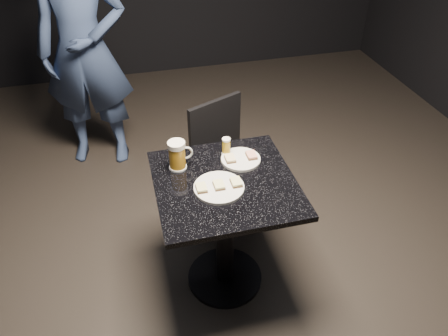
{
  "coord_description": "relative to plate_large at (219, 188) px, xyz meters",
  "views": [
    {
      "loc": [
        -0.42,
        -1.63,
        2.12
      ],
      "look_at": [
        0.0,
        0.02,
        0.82
      ],
      "focal_mm": 35.0,
      "sensor_mm": 36.0,
      "label": 1
    }
  ],
  "objects": [
    {
      "name": "plate_small",
      "position": [
        0.17,
        0.2,
        0.0
      ],
      "size": [
        0.21,
        0.21,
        0.01
      ],
      "primitive_type": "cylinder",
      "color": "silver",
      "rests_on": "table"
    },
    {
      "name": "table",
      "position": [
        0.04,
        0.05,
        -0.25
      ],
      "size": [
        0.7,
        0.7,
        0.75
      ],
      "color": "black",
      "rests_on": "floor"
    },
    {
      "name": "floor",
      "position": [
        0.04,
        0.05,
        -0.76
      ],
      "size": [
        6.0,
        6.0,
        0.0
      ],
      "primitive_type": "plane",
      "color": "black",
      "rests_on": "ground"
    },
    {
      "name": "beer_mug",
      "position": [
        -0.16,
        0.22,
        0.07
      ],
      "size": [
        0.13,
        0.09,
        0.16
      ],
      "color": "silver",
      "rests_on": "table"
    },
    {
      "name": "plate_large",
      "position": [
        0.0,
        0.0,
        0.0
      ],
      "size": [
        0.25,
        0.25,
        0.01
      ],
      "primitive_type": "cylinder",
      "color": "silver",
      "rests_on": "table"
    },
    {
      "name": "patron",
      "position": [
        -0.61,
        1.54,
        0.15
      ],
      "size": [
        0.73,
        0.56,
        1.81
      ],
      "primitive_type": "imported",
      "rotation": [
        0.0,
        0.0,
        -0.2
      ],
      "color": "navy",
      "rests_on": "floor"
    },
    {
      "name": "canapes_on_plate_large",
      "position": [
        0.0,
        0.0,
        0.02
      ],
      "size": [
        0.22,
        0.07,
        0.02
      ],
      "color": "#4C3521",
      "rests_on": "plate_large"
    },
    {
      "name": "chair",
      "position": [
        0.18,
        0.57,
        -0.26
      ],
      "size": [
        0.51,
        0.51,
        0.86
      ],
      "color": "black",
      "rests_on": "floor"
    },
    {
      "name": "beer_tumbler",
      "position": [
        0.11,
        0.27,
        0.04
      ],
      "size": [
        0.05,
        0.05,
        0.1
      ],
      "color": "silver",
      "rests_on": "table"
    },
    {
      "name": "canapes_on_plate_small",
      "position": [
        0.17,
        0.2,
        0.02
      ],
      "size": [
        0.17,
        0.07,
        0.02
      ],
      "color": "#4C3521",
      "rests_on": "plate_small"
    }
  ]
}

